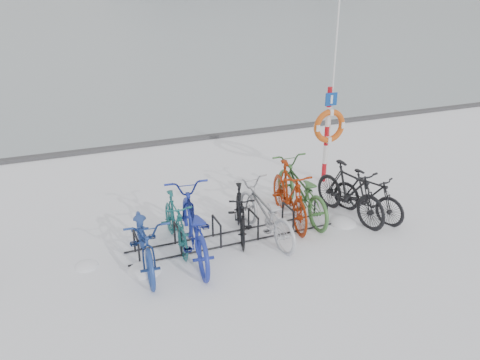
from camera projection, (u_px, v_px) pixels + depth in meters
name	position (u px, v px, depth m)	size (l,w,h in m)	color
ground	(235.00, 238.00, 8.63)	(900.00, 900.00, 0.00)	white
quay_edge	(161.00, 143.00, 13.65)	(400.00, 0.25, 0.10)	#3F3F42
bike_rack	(235.00, 229.00, 8.56)	(4.00, 0.48, 0.46)	black
lifebuoy_station	(329.00, 126.00, 10.55)	(0.78, 0.22, 4.07)	#B30E16
bike_0	(145.00, 236.00, 7.64)	(0.70, 2.00, 1.05)	navy
bike_1	(175.00, 220.00, 8.25)	(0.45, 1.61, 0.97)	#1A5D5E
bike_2	(193.00, 224.00, 7.90)	(0.78, 2.23, 1.17)	#1E2D9C
bike_3	(240.00, 211.00, 8.58)	(0.45, 1.59, 0.96)	black
bike_4	(265.00, 211.00, 8.51)	(0.69, 1.98, 1.04)	#B8BAC0
bike_5	(289.00, 193.00, 9.08)	(0.55, 1.95, 1.17)	#8F2507
bike_6	(301.00, 188.00, 9.33)	(0.75, 2.15, 1.13)	#3A6C34
bike_7	(350.00, 190.00, 9.22)	(0.53, 1.89, 1.14)	black
bike_8	(368.00, 194.00, 9.25)	(0.46, 1.62, 0.97)	black
snow_drifts	(241.00, 235.00, 8.74)	(5.28, 1.64, 0.19)	white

